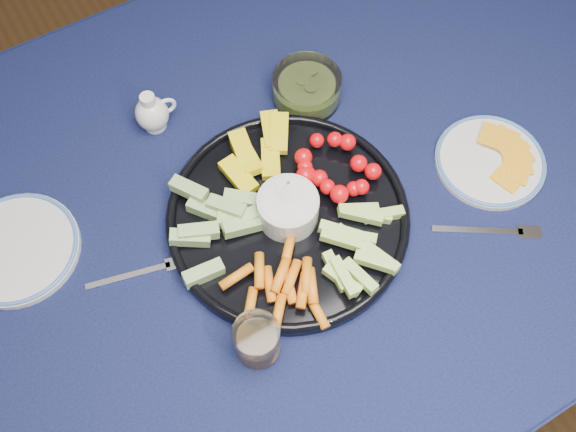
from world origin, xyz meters
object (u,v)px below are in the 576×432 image
creamer_pitcher (152,113)px  juice_tumbler (257,341)px  pickle_bowl (307,89)px  crudite_platter (286,215)px  cheese_plate (491,160)px  dining_table (273,214)px  side_plate_extra (17,249)px

creamer_pitcher → juice_tumbler: creamer_pitcher is taller
creamer_pitcher → pickle_bowl: creamer_pitcher is taller
crudite_platter → creamer_pitcher: size_ratio=4.86×
pickle_bowl → cheese_plate: 0.35m
dining_table → pickle_bowl: 0.23m
juice_tumbler → side_plate_extra: bearing=127.5°
cheese_plate → side_plate_extra: cheese_plate is taller
crudite_platter → side_plate_extra: size_ratio=1.97×
juice_tumbler → dining_table: bearing=56.2°
cheese_plate → juice_tumbler: size_ratio=2.36×
juice_tumbler → creamer_pitcher: bearing=85.0°
crudite_platter → side_plate_extra: bearing=156.8°
pickle_bowl → cheese_plate: bearing=-54.3°
pickle_bowl → side_plate_extra: 0.57m
pickle_bowl → juice_tumbler: juice_tumbler is taller
cheese_plate → pickle_bowl: bearing=125.7°
dining_table → cheese_plate: (0.36, -0.14, 0.10)m
crudite_platter → juice_tumbler: crudite_platter is taller
pickle_bowl → side_plate_extra: size_ratio=0.61×
dining_table → cheese_plate: cheese_plate is taller
pickle_bowl → juice_tumbler: bearing=-129.8°
crudite_platter → creamer_pitcher: (-0.10, 0.29, 0.01)m
side_plate_extra → crudite_platter: bearing=-23.2°
cheese_plate → side_plate_extra: bearing=161.8°
cheese_plate → juice_tumbler: bearing=-170.6°
pickle_bowl → dining_table: bearing=-137.8°
side_plate_extra → juice_tumbler: bearing=-52.5°
creamer_pitcher → pickle_bowl: bearing=-17.8°
pickle_bowl → cheese_plate: pickle_bowl is taller
dining_table → pickle_bowl: (0.15, 0.14, 0.11)m
creamer_pitcher → crudite_platter: bearing=-70.0°
pickle_bowl → side_plate_extra: pickle_bowl is taller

